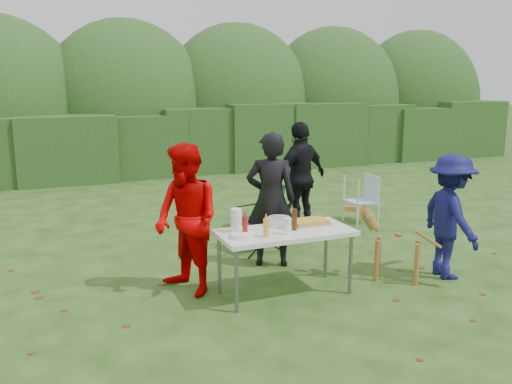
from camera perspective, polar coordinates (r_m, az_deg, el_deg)
name	(u,v)px	position (r m, az deg, el deg)	size (l,w,h in m)	color
ground	(263,286)	(6.44, 0.69, -9.89)	(80.00, 80.00, 0.00)	#1E4211
hedge_row	(138,142)	(13.80, -12.27, 5.16)	(22.00, 1.40, 1.70)	#23471C
shrub_backdrop	(127,108)	(15.31, -13.45, 8.56)	(20.00, 2.60, 3.20)	#3D6628
folding_table	(285,235)	(6.02, 3.10, -4.55)	(1.50, 0.70, 0.74)	silver
person_cook	(271,200)	(6.92, 1.58, -0.80)	(0.63, 0.42, 1.74)	black
person_red_jacket	(187,220)	(6.05, -7.29, -2.93)	(0.83, 0.64, 1.70)	#C90000
person_black_puffy	(301,177)	(8.53, 4.73, 1.57)	(1.02, 0.43, 1.74)	black
child	(450,217)	(6.93, 19.78, -2.44)	(0.98, 0.56, 1.52)	#10104B
dog	(398,246)	(6.68, 14.69, -5.51)	(0.92, 0.37, 0.87)	#99602A
camping_chair	(258,217)	(7.62, 0.20, -2.65)	(0.60, 0.60, 0.96)	#10341B
lawn_chair	(361,199)	(9.24, 11.01, -0.75)	(0.48, 0.48, 0.81)	#4071C2
food_tray	(309,224)	(6.27, 5.58, -3.32)	(0.45, 0.30, 0.02)	#B7B7BA
focaccia_bread	(309,221)	(6.26, 5.58, -3.08)	(0.40, 0.26, 0.04)	gold
mustard_bottle	(266,228)	(5.73, 1.06, -3.79)	(0.06, 0.06, 0.20)	gold
ketchup_bottle	(245,226)	(5.76, -1.16, -3.60)	(0.06, 0.06, 0.22)	maroon
beer_bottle	(295,220)	(6.00, 4.08, -2.92)	(0.06, 0.06, 0.24)	#47230F
paper_towel_roll	(236,220)	(5.91, -2.11, -3.01)	(0.12, 0.12, 0.26)	white
cup_stack	(287,226)	(5.84, 3.30, -3.61)	(0.08, 0.08, 0.18)	white
pasta_bowl	(279,221)	(6.18, 2.44, -3.11)	(0.26, 0.26, 0.10)	silver
plate_stack	(242,235)	(5.72, -1.47, -4.60)	(0.24, 0.24, 0.05)	white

